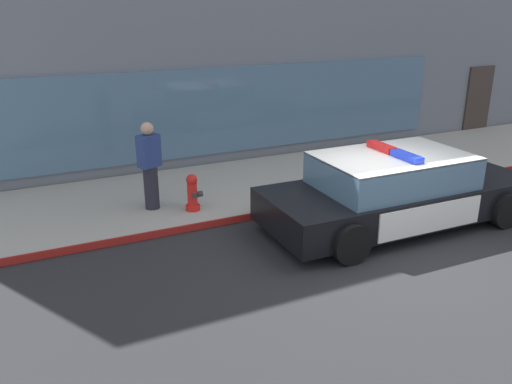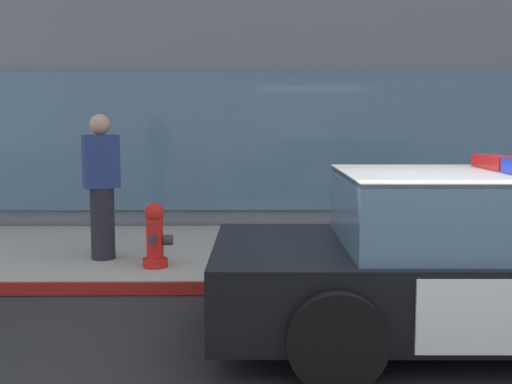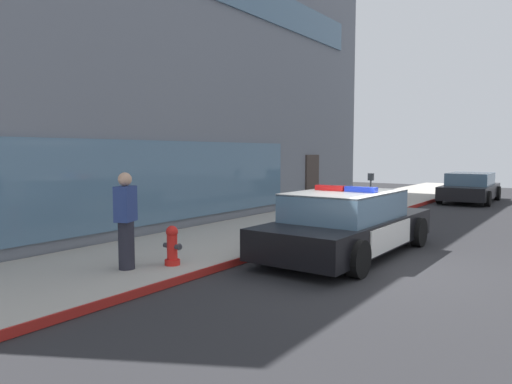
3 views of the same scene
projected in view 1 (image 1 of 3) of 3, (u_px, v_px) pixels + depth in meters
The scene contains 6 objects.
ground at pixel (374, 243), 9.16m from camera, with size 48.00×48.00×0.00m, color #262628.
sidewalk at pixel (279, 180), 12.14m from camera, with size 48.00×3.38×0.15m, color #A39E93.
curb_red_paint at pixel (318, 204), 10.70m from camera, with size 28.80×0.04×0.14m, color maroon.
police_cruiser at pixel (396, 190), 9.71m from camera, with size 5.21×2.23×1.49m.
fire_hydrant at pixel (193, 193), 10.10m from camera, with size 0.34×0.39×0.73m.
pedestrian_on_sidewalk at pixel (150, 166), 10.02m from camera, with size 0.47×0.40×1.71m.
Camera 1 is at (-5.44, -6.61, 3.96)m, focal length 36.86 mm.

